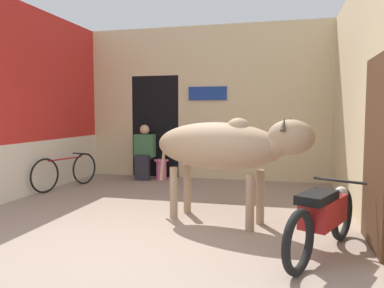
% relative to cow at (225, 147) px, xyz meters
% --- Properties ---
extents(ground_plane, '(30.00, 30.00, 0.00)m').
position_rel_cow_xyz_m(ground_plane, '(-0.97, -1.37, -1.03)').
color(ground_plane, gray).
extents(wall_left_shopfront, '(0.25, 4.68, 3.42)m').
position_rel_cow_xyz_m(wall_left_shopfront, '(-3.78, 0.95, 0.62)').
color(wall_left_shopfront, red).
rests_on(wall_left_shopfront, ground_plane).
extents(wall_back_with_doorway, '(5.45, 0.93, 3.42)m').
position_rel_cow_xyz_m(wall_back_with_doorway, '(-1.40, 3.56, 0.48)').
color(wall_back_with_doorway, beige).
rests_on(wall_back_with_doorway, ground_plane).
extents(wall_right_with_door, '(0.22, 4.68, 3.42)m').
position_rel_cow_xyz_m(wall_right_with_door, '(1.84, 0.91, 0.65)').
color(wall_right_with_door, beige).
rests_on(wall_right_with_door, ground_plane).
extents(cow, '(2.27, 1.17, 1.44)m').
position_rel_cow_xyz_m(cow, '(0.00, 0.00, 0.00)').
color(cow, tan).
rests_on(cow, ground_plane).
extents(motorcycle_near, '(0.90, 1.70, 0.73)m').
position_rel_cow_xyz_m(motorcycle_near, '(1.18, -0.93, -0.62)').
color(motorcycle_near, black).
rests_on(motorcycle_near, ground_plane).
extents(bicycle, '(0.54, 1.62, 0.66)m').
position_rel_cow_xyz_m(bicycle, '(-3.40, 1.56, -0.70)').
color(bicycle, black).
rests_on(bicycle, ground_plane).
extents(shopkeeper_seated, '(0.45, 0.34, 1.22)m').
position_rel_cow_xyz_m(shopkeeper_seated, '(-2.26, 2.86, -0.39)').
color(shopkeeper_seated, '#282833').
rests_on(shopkeeper_seated, ground_plane).
extents(plastic_stool, '(0.32, 0.32, 0.45)m').
position_rel_cow_xyz_m(plastic_stool, '(-1.88, 2.92, -0.79)').
color(plastic_stool, '#DB6093').
rests_on(plastic_stool, ground_plane).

